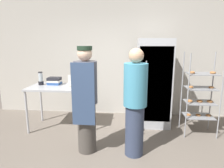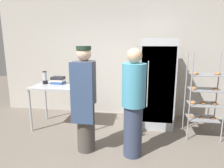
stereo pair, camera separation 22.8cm
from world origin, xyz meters
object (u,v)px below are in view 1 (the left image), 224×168
refrigerator (153,83)px  person_baker (86,99)px  blender_pitcher (41,79)px  donut_box (74,86)px  binder_stack (54,81)px  person_customer (135,103)px  baking_rack (200,95)px

refrigerator → person_baker: size_ratio=1.07×
refrigerator → blender_pitcher: (-2.40, -0.26, 0.09)m
donut_box → binder_stack: (-0.51, 0.32, 0.03)m
refrigerator → person_customer: refrigerator is taller
refrigerator → person_baker: (-1.21, -1.24, -0.03)m
blender_pitcher → donut_box: bearing=-19.0°
baking_rack → person_customer: person_customer is taller
blender_pitcher → person_customer: person_customer is taller
baking_rack → person_baker: person_baker is taller
blender_pitcher → binder_stack: size_ratio=1.00×
donut_box → binder_stack: 0.60m
baking_rack → binder_stack: bearing=176.3°
refrigerator → baking_rack: refrigerator is taller
baking_rack → donut_box: baking_rack is taller
person_baker → binder_stack: bearing=131.2°
person_baker → donut_box: bearing=119.3°
blender_pitcher → person_baker: (1.18, -0.98, -0.12)m
baking_rack → blender_pitcher: bearing=177.5°
refrigerator → donut_box: 1.70m
binder_stack → blender_pitcher: bearing=-168.9°
baking_rack → donut_box: 2.48m
refrigerator → baking_rack: (0.86, -0.40, -0.15)m
donut_box → person_customer: size_ratio=0.16×
binder_stack → person_customer: 2.01m
person_baker → person_customer: size_ratio=1.01×
binder_stack → person_customer: size_ratio=0.16×
refrigerator → binder_stack: (-2.12, -0.21, 0.05)m
blender_pitcher → person_customer: (1.97, -1.02, -0.15)m
binder_stack → person_baker: (0.91, -1.04, -0.08)m
baking_rack → donut_box: (-2.47, -0.13, 0.17)m
refrigerator → binder_stack: refrigerator is taller
person_baker → person_customer: 0.79m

